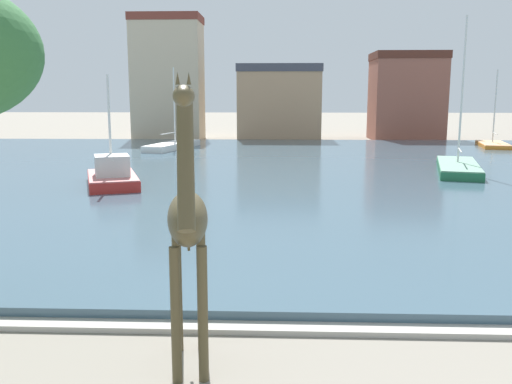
# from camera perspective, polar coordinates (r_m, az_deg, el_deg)

# --- Properties ---
(harbor_water) EXTENTS (84.42, 45.34, 0.32)m
(harbor_water) POSITION_cam_1_polar(r_m,az_deg,el_deg) (34.09, 2.88, 2.10)
(harbor_water) COLOR #3D5666
(harbor_water) RESTS_ON ground
(quay_edge_coping) EXTENTS (84.42, 0.50, 0.12)m
(quay_edge_coping) POSITION_cam_1_polar(r_m,az_deg,el_deg) (11.87, 3.97, -13.92)
(quay_edge_coping) COLOR #ADA89E
(quay_edge_coping) RESTS_ON ground
(giraffe_statue) EXTENTS (0.98, 2.96, 5.19)m
(giraffe_statue) POSITION_cam_1_polar(r_m,az_deg,el_deg) (9.58, -7.07, -3.49)
(giraffe_statue) COLOR #4C4228
(giraffe_statue) RESTS_ON ground
(sailboat_green) EXTENTS (4.31, 9.38, 9.40)m
(sailboat_green) POSITION_cam_1_polar(r_m,az_deg,el_deg) (35.82, 20.06, 2.34)
(sailboat_green) COLOR #236B42
(sailboat_green) RESTS_ON ground
(sailboat_white) EXTENTS (3.92, 9.01, 7.11)m
(sailboat_white) POSITION_cam_1_polar(r_m,az_deg,el_deg) (48.15, -8.23, 4.67)
(sailboat_white) COLOR white
(sailboat_white) RESTS_ON ground
(sailboat_orange) EXTENTS (3.37, 6.96, 7.02)m
(sailboat_orange) POSITION_cam_1_polar(r_m,az_deg,el_deg) (53.59, 23.19, 4.42)
(sailboat_orange) COLOR orange
(sailboat_orange) RESTS_ON ground
(sailboat_red) EXTENTS (4.05, 6.21, 5.85)m
(sailboat_red) POSITION_cam_1_polar(r_m,az_deg,el_deg) (29.22, -14.66, 1.35)
(sailboat_red) COLOR red
(sailboat_red) RESTS_ON ground
(townhouse_wide_warehouse) EXTENTS (7.31, 5.19, 13.09)m
(townhouse_wide_warehouse) POSITION_cam_1_polar(r_m,az_deg,el_deg) (60.85, -9.06, 11.53)
(townhouse_wide_warehouse) COLOR #C6B293
(townhouse_wide_warehouse) RESTS_ON ground
(townhouse_corner_house) EXTENTS (8.79, 6.95, 7.95)m
(townhouse_corner_house) POSITION_cam_1_polar(r_m,az_deg,el_deg) (59.88, 2.40, 9.20)
(townhouse_corner_house) COLOR tan
(townhouse_corner_house) RESTS_ON ground
(townhouse_tall_gabled) EXTENTS (7.50, 6.14, 9.31)m
(townhouse_tall_gabled) POSITION_cam_1_polar(r_m,az_deg,el_deg) (62.60, 15.27, 9.52)
(townhouse_tall_gabled) COLOR #8E5142
(townhouse_tall_gabled) RESTS_ON ground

